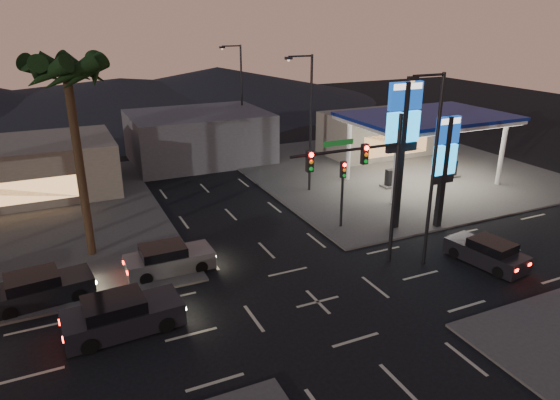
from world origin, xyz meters
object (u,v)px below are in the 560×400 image
pylon_sign_tall (403,127)px  car_lane_b_mid (40,289)px  gas_station (427,120)px  traffic_signal_mast (368,173)px  pylon_sign_short (445,156)px  car_lane_a_front (122,315)px  suv_station (487,253)px  car_lane_b_front (168,259)px

pylon_sign_tall → car_lane_b_mid: bearing=-179.6°
gas_station → traffic_signal_mast: traffic_signal_mast is taller
pylon_sign_tall → pylon_sign_short: 3.20m
car_lane_a_front → suv_station: (18.54, -1.91, -0.09)m
pylon_sign_tall → pylon_sign_short: (2.50, -1.00, -1.74)m
pylon_sign_short → gas_station: bearing=56.3°
suv_station → pylon_sign_tall: bearing=104.3°
gas_station → pylon_sign_tall: bearing=-139.1°
gas_station → suv_station: bearing=-115.7°
car_lane_b_front → suv_station: car_lane_b_front is taller
car_lane_a_front → car_lane_b_front: 5.29m
traffic_signal_mast → pylon_sign_short: bearing=19.1°
car_lane_b_front → car_lane_b_mid: 6.06m
gas_station → car_lane_a_front: 27.04m
gas_station → pylon_sign_tall: pylon_sign_tall is taller
car_lane_b_front → car_lane_a_front: bearing=-124.1°
pylon_sign_short → car_lane_a_front: size_ratio=1.39×
car_lane_b_mid → suv_station: car_lane_b_mid is taller
car_lane_b_mid → suv_station: (21.62, -5.80, -0.04)m
pylon_sign_short → pylon_sign_tall: bearing=158.2°
gas_station → car_lane_b_mid: gas_station is taller
pylon_sign_short → car_lane_a_front: 20.15m
car_lane_b_mid → car_lane_a_front: bearing=-51.6°
pylon_sign_short → traffic_signal_mast: traffic_signal_mast is taller
gas_station → car_lane_b_mid: size_ratio=2.57×
pylon_sign_short → car_lane_b_mid: (-22.61, 0.87, -3.96)m
suv_station → car_lane_b_front: bearing=158.0°
pylon_sign_tall → car_lane_b_mid: 20.91m
traffic_signal_mast → pylon_sign_tall: bearing=36.5°
pylon_sign_tall → suv_station: size_ratio=2.03×
car_lane_a_front → suv_station: size_ratio=1.14×
pylon_sign_short → car_lane_b_mid: 22.97m
car_lane_a_front → suv_station: 18.64m
car_lane_b_front → pylon_sign_tall: bearing=-1.4°
traffic_signal_mast → suv_station: 8.12m
suv_station → traffic_signal_mast: bearing=158.8°
traffic_signal_mast → car_lane_a_front: bearing=-177.6°
pylon_sign_short → suv_station: 6.43m
pylon_sign_short → car_lane_b_front: 17.09m
car_lane_a_front → suv_station: bearing=-5.9°
pylon_sign_tall → suv_station: 8.40m
gas_station → traffic_signal_mast: 15.82m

